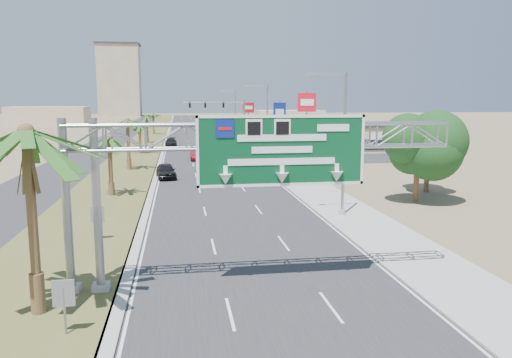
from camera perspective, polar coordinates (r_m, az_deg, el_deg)
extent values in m
cube|color=#28282B|center=(121.31, -7.09, 5.12)|extent=(12.00, 300.00, 0.02)
cube|color=#9E9B93|center=(121.87, -3.08, 5.21)|extent=(4.00, 300.00, 0.10)
cube|color=#535B28|center=(121.41, -11.83, 5.03)|extent=(7.00, 300.00, 0.12)
cube|color=#28282B|center=(121.97, -15.13, 4.90)|extent=(8.00, 300.00, 0.02)
cylinder|color=gray|center=(21.71, -17.71, -3.14)|extent=(0.36, 0.36, 7.40)
cylinder|color=gray|center=(21.93, -20.81, -3.18)|extent=(0.36, 0.36, 7.40)
cube|color=#9E9B93|center=(22.68, -17.27, -11.82)|extent=(0.70, 0.70, 0.40)
cube|color=#9E9B93|center=(22.89, -20.31, -11.78)|extent=(0.70, 0.70, 0.40)
cube|color=#074322|center=(21.06, 2.97, 3.25)|extent=(7.20, 0.12, 3.00)
cube|color=navy|center=(20.54, -3.56, 5.76)|extent=(0.75, 0.03, 0.75)
cone|color=white|center=(21.13, 2.99, 0.13)|extent=(0.56, 0.56, 0.45)
cylinder|color=brown|center=(20.27, -24.15, -4.94)|extent=(0.36, 0.36, 7.00)
cylinder|color=brown|center=(21.03, -23.67, -12.00)|extent=(0.54, 0.54, 1.68)
cylinder|color=brown|center=(43.72, -16.29, 1.28)|extent=(0.36, 0.36, 5.00)
cylinder|color=brown|center=(44.00, -16.18, -1.17)|extent=(0.54, 0.54, 1.20)
cylinder|color=brown|center=(59.49, -14.37, 3.71)|extent=(0.36, 0.36, 5.80)
cylinder|color=brown|center=(59.72, -14.29, 1.61)|extent=(0.54, 0.54, 1.39)
cylinder|color=brown|center=(77.42, -13.11, 4.44)|extent=(0.36, 0.36, 4.50)
cylinder|color=brown|center=(77.56, -13.07, 3.18)|extent=(0.54, 0.54, 1.08)
cylinder|color=brown|center=(96.31, -12.32, 5.53)|extent=(0.36, 0.36, 5.20)
cylinder|color=brown|center=(96.44, -12.28, 4.36)|extent=(0.54, 0.54, 1.25)
cylinder|color=brown|center=(121.25, -11.63, 6.14)|extent=(0.36, 0.36, 4.80)
cylinder|color=brown|center=(121.35, -11.60, 5.28)|extent=(0.54, 0.54, 1.15)
cylinder|color=gray|center=(35.01, 10.02, 3.78)|extent=(0.20, 0.20, 10.00)
cylinder|color=gray|center=(34.48, 8.00, 11.82)|extent=(2.80, 0.12, 0.12)
cube|color=slate|center=(34.10, 5.69, 11.73)|extent=(0.50, 0.22, 0.18)
cylinder|color=#9E9B93|center=(35.74, 9.81, -3.82)|extent=(0.44, 0.44, 0.50)
cylinder|color=gray|center=(64.07, 1.30, 6.23)|extent=(0.20, 0.20, 10.00)
cylinder|color=gray|center=(63.78, 0.06, 10.58)|extent=(2.80, 0.12, 0.12)
cube|color=slate|center=(63.58, -1.21, 10.49)|extent=(0.50, 0.22, 0.18)
cylinder|color=#9E9B93|center=(64.47, 1.29, 2.01)|extent=(0.44, 0.44, 0.50)
cylinder|color=gray|center=(99.68, -2.38, 7.22)|extent=(0.20, 0.20, 10.00)
cylinder|color=gray|center=(99.49, -3.22, 10.01)|extent=(2.80, 0.12, 0.12)
cube|color=slate|center=(99.36, -4.03, 9.94)|extent=(0.50, 0.22, 0.18)
cylinder|color=#9E9B93|center=(99.94, -2.37, 4.50)|extent=(0.44, 0.44, 0.50)
cylinder|color=gray|center=(83.81, -1.33, 6.20)|extent=(0.28, 0.28, 8.00)
cylinder|color=gray|center=(83.20, -4.80, 8.70)|extent=(10.00, 0.18, 0.18)
cube|color=black|center=(83.13, -3.74, 8.44)|extent=(0.32, 0.18, 0.95)
cube|color=black|center=(82.91, -5.83, 8.41)|extent=(0.32, 0.18, 0.95)
cube|color=black|center=(82.81, -7.58, 8.38)|extent=(0.32, 0.18, 0.95)
sphere|color=red|center=(83.00, -3.74, 8.65)|extent=(0.22, 0.22, 0.22)
imported|color=black|center=(83.72, -1.34, 8.26)|extent=(0.16, 0.16, 0.60)
cylinder|color=#9E9B93|center=(84.07, -1.32, 3.69)|extent=(0.56, 0.56, 0.60)
cube|color=tan|center=(81.42, 9.65, 4.59)|extent=(18.00, 10.00, 4.00)
cylinder|color=brown|center=(41.95, 17.87, 0.13)|extent=(0.44, 0.44, 3.90)
sphere|color=black|center=(41.64, 18.04, 3.67)|extent=(4.50, 4.50, 4.50)
cylinder|color=brown|center=(46.87, 18.95, 0.60)|extent=(0.44, 0.44, 3.30)
sphere|color=black|center=(46.62, 19.08, 3.28)|extent=(3.50, 3.50, 3.50)
cylinder|color=gray|center=(18.88, -21.02, -14.07)|extent=(0.08, 0.08, 1.80)
cube|color=slate|center=(18.62, -21.14, -12.08)|extent=(0.75, 0.06, 0.95)
cylinder|color=gray|center=(30.23, -17.62, -5.21)|extent=(0.08, 0.08, 1.80)
cube|color=slate|center=(30.07, -17.68, -3.92)|extent=(0.75, 0.06, 0.95)
cube|color=gray|center=(262.67, -15.31, 10.75)|extent=(20.00, 16.00, 35.00)
cube|color=tan|center=(175.95, -22.58, 6.67)|extent=(24.00, 14.00, 6.00)
cube|color=tan|center=(154.82, 3.76, 6.92)|extent=(20.00, 12.00, 5.00)
imported|color=black|center=(52.83, -10.26, 0.90)|extent=(2.39, 4.78, 1.56)
imported|color=maroon|center=(68.42, -6.91, 2.72)|extent=(1.45, 4.15, 1.37)
imported|color=gray|center=(88.75, -4.30, 4.17)|extent=(2.25, 4.69, 1.29)
imported|color=black|center=(89.46, -9.70, 4.15)|extent=(2.07, 5.01, 1.45)
cylinder|color=gray|center=(65.53, 5.79, 5.90)|extent=(0.20, 0.20, 9.21)
cube|color=red|center=(65.43, 5.83, 8.71)|extent=(2.40, 0.87, 2.40)
cube|color=white|center=(65.26, 5.87, 8.70)|extent=(1.64, 0.44, 0.84)
cylinder|color=gray|center=(76.61, 2.70, 5.91)|extent=(0.20, 0.20, 7.93)
cube|color=navy|center=(76.52, 2.71, 7.60)|extent=(2.01, 0.82, 3.00)
cube|color=white|center=(76.35, 2.74, 7.60)|extent=(1.36, 0.41, 1.05)
cylinder|color=gray|center=(91.95, -0.87, 6.41)|extent=(0.20, 0.20, 7.85)
cube|color=red|center=(91.86, -0.88, 8.17)|extent=(2.20, 0.90, 1.80)
cube|color=white|center=(91.68, -0.86, 8.17)|extent=(1.49, 0.47, 0.63)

